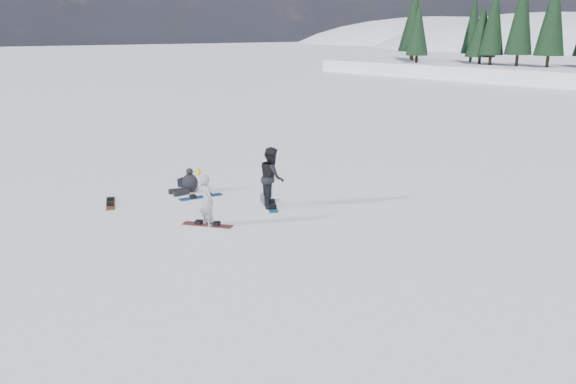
# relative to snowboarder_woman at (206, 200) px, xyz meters

# --- Properties ---
(ground) EXTENTS (420.00, 420.00, 0.00)m
(ground) POSITION_rel_snowboarder_woman_xyz_m (-0.44, 0.89, -0.78)
(ground) COLOR white
(ground) RESTS_ON ground
(snowboarder_woman) EXTENTS (0.57, 0.40, 1.67)m
(snowboarder_woman) POSITION_rel_snowboarder_woman_xyz_m (0.00, 0.00, 0.00)
(snowboarder_woman) COLOR #AEAEB4
(snowboarder_woman) RESTS_ON ground
(snowboarder_man) EXTENTS (1.19, 1.12, 1.94)m
(snowboarder_man) POSITION_rel_snowboarder_woman_xyz_m (-0.21, 2.60, 0.19)
(snowboarder_man) COLOR black
(snowboarder_man) RESTS_ON ground
(seated_rider) EXTENTS (0.69, 1.06, 0.85)m
(seated_rider) POSITION_rel_snowboarder_woman_xyz_m (-3.39, 1.44, -0.45)
(seated_rider) COLOR black
(seated_rider) RESTS_ON ground
(gear_bag) EXTENTS (0.53, 0.44, 0.30)m
(gear_bag) POSITION_rel_snowboarder_woman_xyz_m (-4.09, 1.70, -0.63)
(gear_bag) COLOR black
(gear_bag) RESTS_ON ground
(snowboard_woman) EXTENTS (1.40, 1.08, 0.03)m
(snowboard_woman) POSITION_rel_snowboarder_woman_xyz_m (0.00, 0.00, -0.76)
(snowboard_woman) COLOR maroon
(snowboard_woman) RESTS_ON ground
(snowboard_man) EXTENTS (1.39, 1.08, 0.03)m
(snowboard_man) POSITION_rel_snowboarder_woman_xyz_m (-0.21, 2.60, -0.76)
(snowboard_man) COLOR #165C7D
(snowboard_man) RESTS_ON ground
(snowboard_loose_a) EXTENTS (0.56, 1.53, 0.03)m
(snowboard_loose_a) POSITION_rel_snowboarder_woman_xyz_m (-2.57, 1.40, -0.76)
(snowboard_loose_a) COLOR navy
(snowboard_loose_a) RESTS_ON ground
(snowboard_loose_b) EXTENTS (1.48, 0.88, 0.03)m
(snowboard_loose_b) POSITION_rel_snowboarder_woman_xyz_m (-3.87, -1.24, -0.76)
(snowboard_loose_b) COLOR brown
(snowboard_loose_b) RESTS_ON ground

